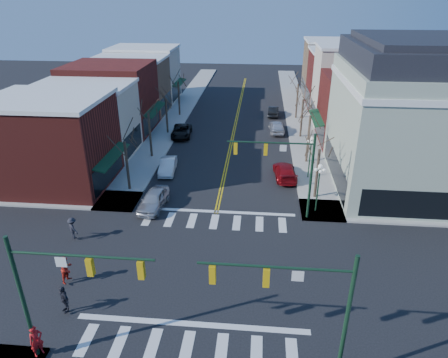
% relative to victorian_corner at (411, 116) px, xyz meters
% --- Properties ---
extents(ground, '(160.00, 160.00, 0.00)m').
position_rel_victorian_corner_xyz_m(ground, '(-16.50, -14.50, -6.66)').
color(ground, black).
rests_on(ground, ground).
extents(sidewalk_left, '(3.50, 70.00, 0.15)m').
position_rel_victorian_corner_xyz_m(sidewalk_left, '(-25.25, 5.50, -6.58)').
color(sidewalk_left, '#9E9B93').
rests_on(sidewalk_left, ground).
extents(sidewalk_right, '(3.50, 70.00, 0.15)m').
position_rel_victorian_corner_xyz_m(sidewalk_right, '(-7.75, 5.50, -6.58)').
color(sidewalk_right, '#9E9B93').
rests_on(sidewalk_right, ground).
extents(bldg_left_brick_a, '(10.00, 8.50, 8.00)m').
position_rel_victorian_corner_xyz_m(bldg_left_brick_a, '(-32.00, -2.75, -2.66)').
color(bldg_left_brick_a, maroon).
rests_on(bldg_left_brick_a, ground).
extents(bldg_left_stucco_a, '(10.00, 7.00, 7.50)m').
position_rel_victorian_corner_xyz_m(bldg_left_stucco_a, '(-32.00, 5.00, -2.91)').
color(bldg_left_stucco_a, beige).
rests_on(bldg_left_stucco_a, ground).
extents(bldg_left_brick_b, '(10.00, 9.00, 8.50)m').
position_rel_victorian_corner_xyz_m(bldg_left_brick_b, '(-32.00, 13.00, -2.41)').
color(bldg_left_brick_b, maroon).
rests_on(bldg_left_brick_b, ground).
extents(bldg_left_tan, '(10.00, 7.50, 7.80)m').
position_rel_victorian_corner_xyz_m(bldg_left_tan, '(-32.00, 21.25, -2.76)').
color(bldg_left_tan, '#86674A').
rests_on(bldg_left_tan, ground).
extents(bldg_left_stucco_b, '(10.00, 8.00, 8.20)m').
position_rel_victorian_corner_xyz_m(bldg_left_stucco_b, '(-32.00, 29.00, -2.56)').
color(bldg_left_stucco_b, beige).
rests_on(bldg_left_stucco_b, ground).
extents(bldg_right_brick_a, '(10.00, 8.50, 8.00)m').
position_rel_victorian_corner_xyz_m(bldg_right_brick_a, '(-1.00, 11.25, -2.66)').
color(bldg_right_brick_a, maroon).
rests_on(bldg_right_brick_a, ground).
extents(bldg_right_stucco, '(10.00, 7.00, 10.00)m').
position_rel_victorian_corner_xyz_m(bldg_right_stucco, '(-1.00, 19.00, -1.66)').
color(bldg_right_stucco, beige).
rests_on(bldg_right_stucco, ground).
extents(bldg_right_brick_b, '(10.00, 8.00, 8.50)m').
position_rel_victorian_corner_xyz_m(bldg_right_brick_b, '(-1.00, 26.50, -2.41)').
color(bldg_right_brick_b, maroon).
rests_on(bldg_right_brick_b, ground).
extents(bldg_right_tan, '(10.00, 8.00, 9.00)m').
position_rel_victorian_corner_xyz_m(bldg_right_tan, '(-1.00, 34.50, -2.16)').
color(bldg_right_tan, '#86674A').
rests_on(bldg_right_tan, ground).
extents(victorian_corner, '(12.25, 14.25, 13.30)m').
position_rel_victorian_corner_xyz_m(victorian_corner, '(0.00, 0.00, 0.00)').
color(victorian_corner, '#9FAD96').
rests_on(victorian_corner, ground).
extents(traffic_mast_near_left, '(6.60, 0.28, 7.20)m').
position_rel_victorian_corner_xyz_m(traffic_mast_near_left, '(-22.05, -21.90, -1.95)').
color(traffic_mast_near_left, '#14331E').
rests_on(traffic_mast_near_left, ground).
extents(traffic_mast_near_right, '(6.60, 0.28, 7.20)m').
position_rel_victorian_corner_xyz_m(traffic_mast_near_right, '(-10.95, -21.90, -1.95)').
color(traffic_mast_near_right, '#14331E').
rests_on(traffic_mast_near_right, ground).
extents(traffic_mast_far_right, '(6.60, 0.28, 7.20)m').
position_rel_victorian_corner_xyz_m(traffic_mast_far_right, '(-10.95, -7.10, -1.95)').
color(traffic_mast_far_right, '#14331E').
rests_on(traffic_mast_far_right, ground).
extents(lamppost_corner, '(0.36, 0.36, 4.33)m').
position_rel_victorian_corner_xyz_m(lamppost_corner, '(-8.30, -6.00, -3.70)').
color(lamppost_corner, '#14331E').
rests_on(lamppost_corner, ground).
extents(lamppost_midblock, '(0.36, 0.36, 4.33)m').
position_rel_victorian_corner_xyz_m(lamppost_midblock, '(-8.30, 0.50, -3.70)').
color(lamppost_midblock, '#14331E').
rests_on(lamppost_midblock, ground).
extents(tree_left_a, '(0.24, 0.24, 4.76)m').
position_rel_victorian_corner_xyz_m(tree_left_a, '(-24.90, -3.50, -4.28)').
color(tree_left_a, '#382B21').
rests_on(tree_left_a, ground).
extents(tree_left_b, '(0.24, 0.24, 5.04)m').
position_rel_victorian_corner_xyz_m(tree_left_b, '(-24.90, 4.50, -4.14)').
color(tree_left_b, '#382B21').
rests_on(tree_left_b, ground).
extents(tree_left_c, '(0.24, 0.24, 4.55)m').
position_rel_victorian_corner_xyz_m(tree_left_c, '(-24.90, 12.50, -4.38)').
color(tree_left_c, '#382B21').
rests_on(tree_left_c, ground).
extents(tree_left_d, '(0.24, 0.24, 4.90)m').
position_rel_victorian_corner_xyz_m(tree_left_d, '(-24.90, 20.50, -4.21)').
color(tree_left_d, '#382B21').
rests_on(tree_left_d, ground).
extents(tree_right_a, '(0.24, 0.24, 4.62)m').
position_rel_victorian_corner_xyz_m(tree_right_a, '(-8.10, -3.50, -4.35)').
color(tree_right_a, '#382B21').
rests_on(tree_right_a, ground).
extents(tree_right_b, '(0.24, 0.24, 5.18)m').
position_rel_victorian_corner_xyz_m(tree_right_b, '(-8.10, 4.50, -4.07)').
color(tree_right_b, '#382B21').
rests_on(tree_right_b, ground).
extents(tree_right_c, '(0.24, 0.24, 4.83)m').
position_rel_victorian_corner_xyz_m(tree_right_c, '(-8.10, 12.50, -4.24)').
color(tree_right_c, '#382B21').
rests_on(tree_right_c, ground).
extents(tree_right_d, '(0.24, 0.24, 4.97)m').
position_rel_victorian_corner_xyz_m(tree_right_d, '(-8.10, 20.50, -4.17)').
color(tree_right_d, '#382B21').
rests_on(tree_right_d, ground).
extents(car_left_near, '(2.18, 4.59, 1.52)m').
position_rel_victorian_corner_xyz_m(car_left_near, '(-21.83, -6.50, -5.90)').
color(car_left_near, '#B7B7BC').
rests_on(car_left_near, ground).
extents(car_left_mid, '(1.81, 4.28, 1.37)m').
position_rel_victorian_corner_xyz_m(car_left_mid, '(-22.25, 0.73, -5.97)').
color(car_left_mid, white).
rests_on(car_left_mid, ground).
extents(car_left_far, '(2.66, 5.11, 1.37)m').
position_rel_victorian_corner_xyz_m(car_left_far, '(-22.90, 11.53, -5.97)').
color(car_left_far, black).
rests_on(car_left_far, ground).
extents(car_right_near, '(2.38, 4.96, 1.39)m').
position_rel_victorian_corner_xyz_m(car_right_near, '(-10.56, 0.44, -5.96)').
color(car_right_near, maroon).
rests_on(car_right_near, ground).
extents(car_right_mid, '(1.98, 4.58, 1.54)m').
position_rel_victorian_corner_xyz_m(car_right_mid, '(-10.96, 14.16, -5.89)').
color(car_right_mid, silver).
rests_on(car_right_mid, ground).
extents(car_right_far, '(1.66, 4.24, 1.38)m').
position_rel_victorian_corner_xyz_m(car_right_far, '(-11.28, 21.64, -5.97)').
color(car_right_far, black).
rests_on(car_right_far, ground).
extents(pedestrian_red_a, '(0.74, 0.79, 1.81)m').
position_rel_victorian_corner_xyz_m(pedestrian_red_a, '(-23.80, -21.91, -5.60)').
color(pedestrian_red_a, red).
rests_on(pedestrian_red_a, sidewalk_left).
extents(pedestrian_red_b, '(0.87, 1.01, 1.80)m').
position_rel_victorian_corner_xyz_m(pedestrian_red_b, '(-24.80, -16.38, -5.61)').
color(pedestrian_red_b, '#AE1D12').
rests_on(pedestrian_red_b, sidewalk_left).
extents(pedestrian_dark_a, '(1.04, 0.98, 1.73)m').
position_rel_victorian_corner_xyz_m(pedestrian_dark_a, '(-23.80, -18.90, -5.64)').
color(pedestrian_dark_a, '#212129').
rests_on(pedestrian_dark_a, sidewalk_left).
extents(pedestrian_dark_b, '(1.24, 1.17, 1.69)m').
position_rel_victorian_corner_xyz_m(pedestrian_dark_b, '(-26.50, -11.73, -5.66)').
color(pedestrian_dark_b, black).
rests_on(pedestrian_dark_b, sidewalk_left).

